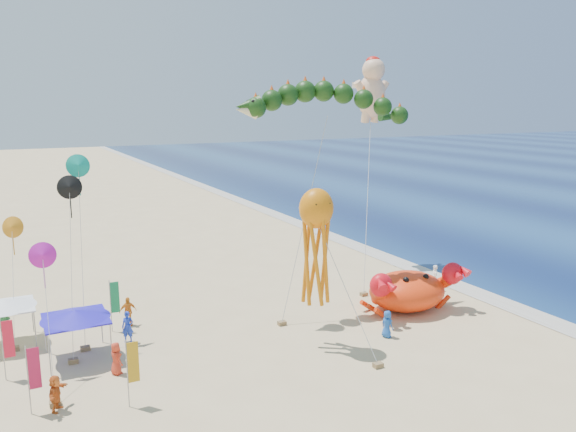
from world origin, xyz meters
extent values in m
plane|color=#D1B784|center=(0.00, 0.00, 0.00)|extent=(320.00, 320.00, 0.00)
plane|color=silver|center=(12.00, 0.00, 0.01)|extent=(320.00, 320.00, 0.00)
ellipsoid|color=#FF380D|center=(5.43, -0.76, 1.26)|extent=(5.44, 4.57, 2.52)
sphere|color=red|center=(2.61, -1.82, 2.38)|extent=(1.50, 1.50, 1.50)
sphere|color=black|center=(4.63, -1.64, 2.38)|extent=(0.39, 0.39, 0.39)
sphere|color=red|center=(8.25, -1.82, 2.38)|extent=(1.50, 1.50, 1.50)
sphere|color=black|center=(6.22, -1.64, 2.38)|extent=(0.39, 0.39, 0.39)
cone|color=black|center=(-4.27, 2.45, 13.27)|extent=(1.59, 1.17, 1.30)
cylinder|color=#B2B2B2|center=(-1.05, 1.51, 6.39)|extent=(4.28, 1.95, 12.50)
cube|color=olive|center=(-3.17, 0.56, 0.12)|extent=(0.50, 0.35, 0.25)
ellipsoid|color=#FFC49B|center=(10.03, 10.29, 14.04)|extent=(2.43, 2.00, 3.57)
sphere|color=#FFC49B|center=(10.03, 10.07, 16.12)|extent=(1.87, 1.87, 1.87)
ellipsoid|color=red|center=(10.03, 10.18, 16.78)|extent=(1.21, 1.21, 0.85)
cylinder|color=#B2B2B2|center=(7.23, 6.50, 6.38)|extent=(5.65, 7.64, 12.48)
cube|color=olive|center=(4.43, 2.71, 0.12)|extent=(0.50, 0.35, 0.25)
ellipsoid|color=orange|center=(-2.78, -2.84, 7.85)|extent=(1.92, 1.73, 2.20)
cylinder|color=#B2B2B2|center=(-2.04, -4.82, 3.68)|extent=(1.53, 4.00, 7.08)
cube|color=olive|center=(-1.30, -6.79, 0.12)|extent=(0.50, 0.35, 0.25)
cylinder|color=gray|center=(-16.41, -0.01, 1.10)|extent=(0.06, 0.06, 2.20)
cylinder|color=gray|center=(-13.43, -0.01, 1.10)|extent=(0.06, 0.06, 2.20)
cylinder|color=gray|center=(-16.41, 2.97, 1.10)|extent=(0.06, 0.06, 2.20)
cylinder|color=gray|center=(-13.43, 2.97, 1.10)|extent=(0.06, 0.06, 2.20)
cube|color=#1F15BE|center=(-14.92, 1.48, 2.24)|extent=(3.23, 3.23, 0.08)
cone|color=#1F15BE|center=(-14.92, 1.48, 2.48)|extent=(3.55, 3.55, 0.45)
cylinder|color=gray|center=(-16.83, 3.70, 1.10)|extent=(0.06, 0.06, 2.20)
cylinder|color=gray|center=(-16.83, 6.48, 1.10)|extent=(0.06, 0.06, 2.20)
cube|color=white|center=(-18.22, 5.09, 2.24)|extent=(3.02, 3.02, 0.08)
cone|color=white|center=(-18.22, 5.09, 2.48)|extent=(3.32, 3.32, 0.45)
cylinder|color=gray|center=(-13.55, -4.79, 1.60)|extent=(0.05, 0.05, 3.20)
cube|color=#C88F17|center=(-13.27, -4.79, 2.10)|extent=(0.50, 0.04, 1.90)
cylinder|color=gray|center=(-17.51, -3.42, 1.60)|extent=(0.05, 0.05, 3.20)
cube|color=#B91743|center=(-17.23, -3.42, 2.10)|extent=(0.50, 0.04, 1.90)
cylinder|color=gray|center=(-18.43, 0.54, 1.60)|extent=(0.05, 0.05, 3.20)
cube|color=red|center=(-18.15, 0.54, 2.10)|extent=(0.50, 0.04, 1.90)
cylinder|color=gray|center=(-12.65, 4.36, 1.60)|extent=(0.05, 0.05, 3.20)
cube|color=#16864A|center=(-12.37, 4.36, 2.10)|extent=(0.50, 0.04, 1.90)
imported|color=blue|center=(1.47, -3.87, 0.80)|extent=(0.66, 0.87, 1.61)
imported|color=white|center=(9.70, 1.37, 0.94)|extent=(0.65, 0.80, 1.89)
imported|color=#D56122|center=(-16.47, -3.65, 0.84)|extent=(1.19, 1.60, 1.67)
imported|color=#256F3B|center=(-18.31, 5.33, 0.84)|extent=(1.06, 1.25, 1.68)
imported|color=orange|center=(-11.57, 4.88, 0.90)|extent=(1.08, 0.51, 1.81)
imported|color=red|center=(-13.44, -1.31, 0.83)|extent=(0.77, 0.94, 1.67)
imported|color=blue|center=(-12.10, 2.38, 0.91)|extent=(0.78, 0.65, 1.81)
cone|color=black|center=(-14.54, 3.36, 9.00)|extent=(1.30, 0.51, 1.32)
cylinder|color=#B2B2B2|center=(-14.29, 1.86, 4.52)|extent=(0.55, 3.04, 8.76)
cube|color=olive|center=(-14.04, 0.36, 0.12)|extent=(0.50, 0.35, 0.25)
cone|color=#C67616|center=(-17.45, 7.72, 6.23)|extent=(1.30, 0.51, 1.32)
cylinder|color=#B2B2B2|center=(-17.20, 6.22, 3.14)|extent=(0.55, 3.04, 6.00)
cube|color=olive|center=(-16.95, 4.72, 0.12)|extent=(0.50, 0.35, 0.25)
cone|color=#0E9B82|center=(-13.86, 4.60, 10.01)|extent=(1.30, 0.51, 1.32)
cylinder|color=#B2B2B2|center=(-13.61, 3.10, 5.03)|extent=(0.55, 3.04, 9.77)
cube|color=olive|center=(-13.36, 1.60, 0.12)|extent=(0.50, 0.35, 0.25)
cone|color=#C315AB|center=(-16.30, 0.63, 6.09)|extent=(1.30, 0.51, 1.32)
cylinder|color=#B2B2B2|center=(-16.05, -0.87, 3.07)|extent=(0.55, 3.04, 5.86)
cube|color=olive|center=(-15.80, -2.37, 0.12)|extent=(0.50, 0.35, 0.25)
camera|label=1|loc=(-17.79, -28.56, 13.36)|focal=35.00mm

